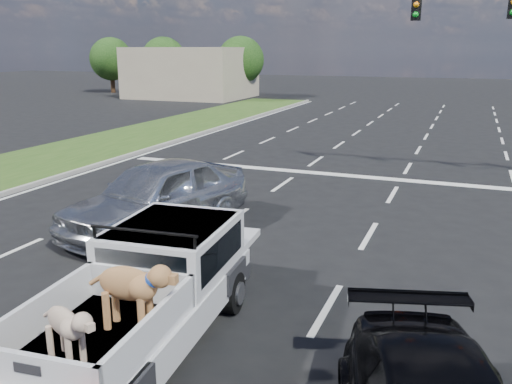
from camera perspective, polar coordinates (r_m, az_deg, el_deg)
ground at (r=9.92m, az=-2.60°, el=-10.55°), size 160.00×160.00×0.00m
road_markings at (r=15.77m, az=7.17°, el=-0.91°), size 17.75×60.00×0.01m
grass_median_left at (r=21.20m, az=-24.95°, el=2.00°), size 5.00×60.00×0.10m
curb_left at (r=19.51m, az=-19.96°, el=1.55°), size 0.15×60.00×0.14m
building_left at (r=50.16m, az=-6.83°, el=12.37°), size 10.00×8.00×4.40m
tree_far_a at (r=57.16m, az=-15.00°, el=13.37°), size 4.20×4.20×5.40m
tree_far_b at (r=53.85m, az=-9.70°, el=13.59°), size 4.20×4.20×5.40m
tree_far_c at (r=50.20m, az=-1.62°, el=13.71°), size 4.20×4.20×5.40m
pickup_truck at (r=8.01m, az=-11.47°, el=-10.55°), size 2.18×5.01×1.83m
silver_sedan at (r=13.09m, az=-10.37°, el=-0.42°), size 3.23×5.41×1.72m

